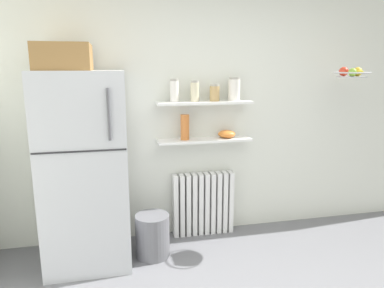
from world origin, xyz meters
TOP-DOWN VIEW (x-y plane):
  - back_wall at (0.00, 2.05)m, footprint 7.04×0.10m
  - refrigerator at (-1.24, 1.65)m, footprint 0.72×0.74m
  - radiator at (-0.09, 1.92)m, footprint 0.64×0.12m
  - wall_shelf_lower at (-0.09, 1.89)m, footprint 0.94×0.22m
  - wall_shelf_upper at (-0.09, 1.89)m, footprint 0.94×0.22m
  - storage_jar_0 at (-0.39, 1.89)m, footprint 0.08×0.08m
  - storage_jar_1 at (-0.19, 1.89)m, footprint 0.08×0.08m
  - storage_jar_2 at (0.01, 1.89)m, footprint 0.10×0.10m
  - storage_jar_3 at (0.21, 1.89)m, footprint 0.12×0.12m
  - vase at (-0.29, 1.89)m, footprint 0.09×0.09m
  - shelf_bowl at (0.14, 1.89)m, footprint 0.17×0.17m
  - trash_bin at (-0.67, 1.57)m, footprint 0.31×0.31m
  - hanging_fruit_basket at (1.31, 1.61)m, footprint 0.34×0.34m

SIDE VIEW (x-z plane):
  - trash_bin at x=-0.67m, z-range 0.00..0.41m
  - radiator at x=-0.09m, z-range 0.00..0.66m
  - refrigerator at x=-1.24m, z-range -0.06..1.86m
  - wall_shelf_lower at x=-0.09m, z-range 1.01..1.03m
  - shelf_bowl at x=0.14m, z-range 1.03..1.11m
  - vase at x=-0.29m, z-range 1.03..1.28m
  - back_wall at x=0.00m, z-range 0.00..2.60m
  - wall_shelf_upper at x=-0.09m, z-range 1.38..1.41m
  - storage_jar_2 at x=0.01m, z-range 1.41..1.57m
  - storage_jar_1 at x=-0.19m, z-range 1.41..1.61m
  - storage_jar_0 at x=-0.39m, z-range 1.41..1.62m
  - storage_jar_3 at x=0.21m, z-range 1.41..1.64m
  - hanging_fruit_basket at x=1.31m, z-range 1.63..1.73m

